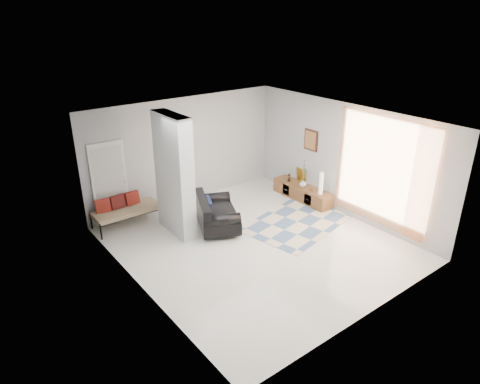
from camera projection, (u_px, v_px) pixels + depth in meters
floor at (257, 244)px, 9.55m from camera, size 6.00×6.00×0.00m
ceiling at (259, 121)px, 8.44m from camera, size 6.00×6.00×0.00m
wall_back at (185, 151)px, 11.18m from camera, size 6.00×0.00×6.00m
wall_front at (378, 244)px, 6.81m from camera, size 6.00×0.00×6.00m
wall_left at (137, 223)px, 7.46m from camera, size 0.00×6.00×6.00m
wall_right at (344, 160)px, 10.53m from camera, size 0.00×6.00×6.00m
partition_column at (174, 176)px, 9.54m from camera, size 0.35×1.20×2.80m
hallway_door at (110, 183)px, 10.13m from camera, size 0.85×0.06×2.04m
curtain at (382, 172)px, 9.63m from camera, size 0.00×2.55×2.55m
wall_art at (311, 140)px, 11.21m from camera, size 0.04×0.45×0.55m
media_console at (302, 192)px, 11.68m from camera, size 0.45×1.87×0.80m
loveseat at (215, 214)px, 10.14m from camera, size 1.40×1.71×0.76m
daybed at (125, 209)px, 10.22m from camera, size 1.59×0.69×0.77m
area_rug at (297, 222)px, 10.51m from camera, size 2.96×2.27×0.01m
cylinder_lamp at (321, 183)px, 10.99m from camera, size 0.11×0.11×0.58m
bronze_figurine at (289, 177)px, 11.88m from camera, size 0.11×0.11×0.21m
vase at (303, 183)px, 11.49m from camera, size 0.21×0.21×0.20m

